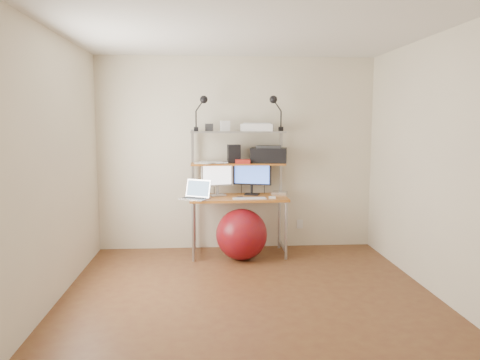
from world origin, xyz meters
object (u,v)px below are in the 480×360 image
(laptop, at_px, (196,195))
(printer, at_px, (269,155))
(exercise_ball, at_px, (242,234))
(monitor_black, at_px, (252,175))
(monitor_silver, at_px, (217,176))

(laptop, bearing_deg, printer, 45.47)
(printer, bearing_deg, exercise_ball, -124.30)
(monitor_black, height_order, laptop, monitor_black)
(monitor_silver, relative_size, laptop, 1.13)
(laptop, xyz_separation_m, exercise_ball, (0.54, -0.10, -0.48))
(monitor_black, bearing_deg, printer, 15.08)
(laptop, bearing_deg, monitor_black, 50.47)
(monitor_black, distance_m, laptop, 0.78)
(laptop, distance_m, exercise_ball, 0.73)
(monitor_black, xyz_separation_m, laptop, (-0.70, -0.27, -0.20))
(monitor_black, bearing_deg, monitor_silver, -157.97)
(printer, bearing_deg, monitor_silver, -165.96)
(laptop, relative_size, printer, 0.82)
(monitor_silver, height_order, laptop, monitor_silver)
(monitor_black, xyz_separation_m, exercise_ball, (-0.16, -0.38, -0.68))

